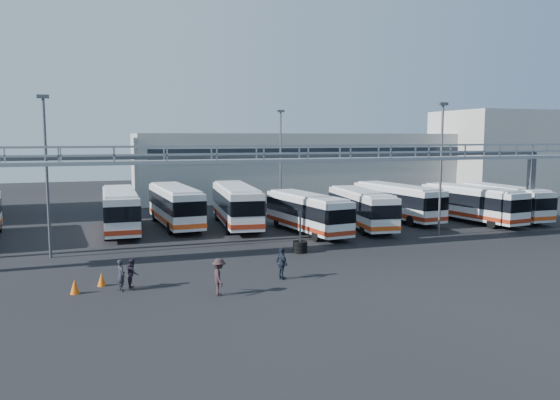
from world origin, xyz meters
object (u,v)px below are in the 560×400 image
object	(u,v)px
bus_6	(361,207)
bus_5	(307,212)
bus_2	(120,209)
pedestrian_d	(282,263)
light_pole_left	(46,168)
bus_9	(504,201)
pedestrian_b	(132,273)
pedestrian_c	(219,277)
tire_stack	(300,246)
bus_7	(397,201)
light_pole_back	(281,156)
bus_8	(472,203)
cone_left	(75,286)
bus_4	(236,204)
pedestrian_a	(121,275)
light_pole_mid	(441,162)
cone_right	(102,279)
bus_3	(175,205)

from	to	relation	value
bus_6	bus_5	bearing A→B (deg)	-163.94
bus_2	pedestrian_d	bearing A→B (deg)	-66.57
bus_5	bus_2	bearing A→B (deg)	151.84
light_pole_left	bus_9	xyz separation A→B (m)	(38.63, 4.37, -4.01)
pedestrian_b	pedestrian_c	xyz separation A→B (m)	(3.92, -2.64, 0.14)
tire_stack	pedestrian_b	bearing A→B (deg)	-154.27
light_pole_left	bus_7	bearing A→B (deg)	13.29
light_pole_back	bus_8	distance (m)	18.28
bus_7	cone_left	xyz separation A→B (m)	(-27.06, -15.82, -1.44)
bus_9	pedestrian_c	distance (m)	34.07
bus_4	pedestrian_a	distance (m)	20.00
light_pole_left	bus_8	bearing A→B (deg)	6.21
light_pole_mid	bus_5	size ratio (longest dim) A/B	0.97
pedestrian_d	light_pole_back	bearing A→B (deg)	-29.33
pedestrian_d	cone_left	xyz separation A→B (m)	(-10.51, 0.55, -0.51)
bus_2	bus_9	world-z (taller)	bus_2
bus_2	bus_8	distance (m)	30.41
light_pole_left	pedestrian_d	distance (m)	16.32
pedestrian_d	tire_stack	distance (m)	6.90
light_pole_mid	pedestrian_a	size ratio (longest dim) A/B	6.43
bus_7	tire_stack	size ratio (longest dim) A/B	4.05
cone_left	cone_right	xyz separation A→B (m)	(1.25, 1.07, -0.01)
pedestrian_c	cone_right	xyz separation A→B (m)	(-5.42, 3.53, -0.56)
bus_7	bus_8	xyz separation A→B (m)	(5.77, -3.05, -0.03)
light_pole_left	bus_8	xyz separation A→B (m)	(34.62, 3.77, -3.95)
bus_2	cone_left	bearing A→B (deg)	-98.97
bus_3	bus_9	xyz separation A→B (m)	(29.52, -5.23, -0.19)
pedestrian_a	pedestrian_c	xyz separation A→B (m)	(4.48, -2.31, 0.11)
bus_2	tire_stack	xyz separation A→B (m)	(11.03, -11.87, -1.42)
light_pole_left	bus_5	size ratio (longest dim) A/B	0.97
light_pole_back	pedestrian_d	distance (m)	25.25
light_pole_back	pedestrian_a	bearing A→B (deg)	-124.67
bus_6	bus_8	world-z (taller)	bus_8
bus_8	cone_right	world-z (taller)	bus_8
light_pole_left	light_pole_mid	bearing A→B (deg)	-2.05
pedestrian_b	light_pole_left	bearing A→B (deg)	30.07
bus_3	pedestrian_b	xyz separation A→B (m)	(-4.55, -18.41, -1.14)
light_pole_left	cone_left	world-z (taller)	light_pole_left
bus_8	cone_right	size ratio (longest dim) A/B	15.36
bus_9	bus_4	bearing A→B (deg)	171.33
pedestrian_a	cone_left	bearing A→B (deg)	66.31
light_pole_back	cone_left	distance (m)	29.82
pedestrian_c	pedestrian_b	bearing A→B (deg)	60.14
bus_7	bus_8	bearing A→B (deg)	-34.61
bus_2	pedestrian_c	size ratio (longest dim) A/B	6.16
bus_2	bus_8	bearing A→B (deg)	-8.66
bus_3	cone_right	world-z (taller)	bus_3
bus_3	bus_8	distance (m)	26.18
bus_3	cone_left	world-z (taller)	bus_3
bus_8	cone_left	xyz separation A→B (m)	(-32.82, -12.77, -1.41)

